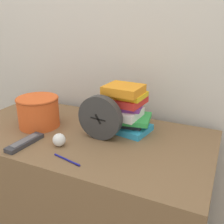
{
  "coord_description": "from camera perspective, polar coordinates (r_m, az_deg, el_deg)",
  "views": [
    {
      "loc": [
        0.64,
        -0.68,
        1.29
      ],
      "look_at": [
        0.14,
        0.39,
        0.84
      ],
      "focal_mm": 42.0,
      "sensor_mm": 36.0,
      "label": 1
    }
  ],
  "objects": [
    {
      "name": "book_stack",
      "position": [
        1.32,
        2.78,
        0.6
      ],
      "size": [
        0.26,
        0.21,
        0.24
      ],
      "color": "#2D9ED1",
      "rests_on": "desk"
    },
    {
      "name": "desk",
      "position": [
        1.52,
        -6.08,
        -17.08
      ],
      "size": [
        1.28,
        0.67,
        0.72
      ],
      "color": "brown",
      "rests_on": "ground_plane"
    },
    {
      "name": "wall_back",
      "position": [
        1.56,
        0.68,
        17.44
      ],
      "size": [
        6.0,
        0.04,
        2.4
      ],
      "color": "beige",
      "rests_on": "ground_plane"
    },
    {
      "name": "crumpled_paper_ball",
      "position": [
        1.22,
        -11.44,
        -5.95
      ],
      "size": [
        0.06,
        0.06,
        0.06
      ],
      "color": "white",
      "rests_on": "desk"
    },
    {
      "name": "pen",
      "position": [
        1.11,
        -9.8,
        -10.2
      ],
      "size": [
        0.14,
        0.04,
        0.01
      ],
      "color": "navy",
      "rests_on": "desk"
    },
    {
      "name": "basket",
      "position": [
        1.43,
        -15.72,
        0.24
      ],
      "size": [
        0.22,
        0.22,
        0.16
      ],
      "color": "#E05623",
      "rests_on": "desk"
    },
    {
      "name": "tv_remote",
      "position": [
        1.27,
        -18.45,
        -6.3
      ],
      "size": [
        0.06,
        0.2,
        0.02
      ],
      "color": "#333338",
      "rests_on": "desk"
    },
    {
      "name": "desk_clock",
      "position": [
        1.23,
        -2.66,
        -1.27
      ],
      "size": [
        0.21,
        0.04,
        0.21
      ],
      "color": "#333333",
      "rests_on": "desk"
    }
  ]
}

